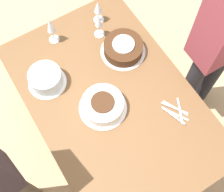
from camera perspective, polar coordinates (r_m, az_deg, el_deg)
name	(u,v)px	position (r m, az deg, el deg)	size (l,w,h in m)	color
ground_plane	(112,134)	(2.61, 0.00, -6.98)	(12.00, 12.00, 0.00)	tan
dining_table	(112,106)	(2.02, 0.00, -1.81)	(1.45, 0.94, 0.73)	brown
cake_center_white	(103,105)	(1.86, -1.70, -1.69)	(0.29, 0.29, 0.10)	white
cake_front_chocolate	(123,48)	(2.04, 2.06, 8.75)	(0.30, 0.30, 0.09)	white
cake_back_decorated	(46,79)	(1.96, -12.00, 3.11)	(0.24, 0.24, 0.11)	white
wine_glass_near	(99,21)	(2.04, -2.47, 13.47)	(0.07, 0.07, 0.21)	silver
wine_glass_far	(50,26)	(2.04, -11.20, 12.42)	(0.07, 0.07, 0.22)	silver
wine_glass_extra	(98,8)	(2.13, -2.58, 15.76)	(0.07, 0.07, 0.18)	silver
fork_pile	(176,111)	(1.92, 11.58, -2.75)	(0.20, 0.13, 0.01)	silver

